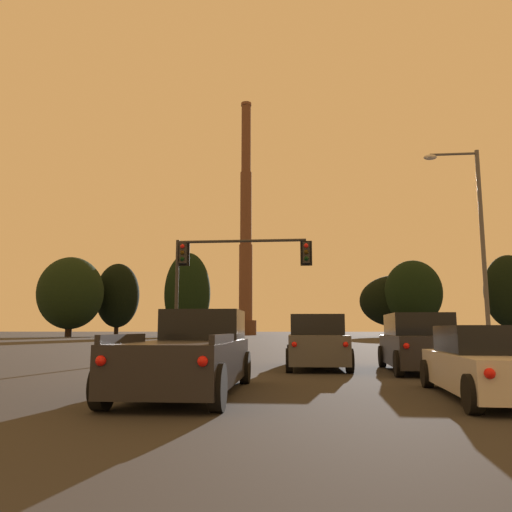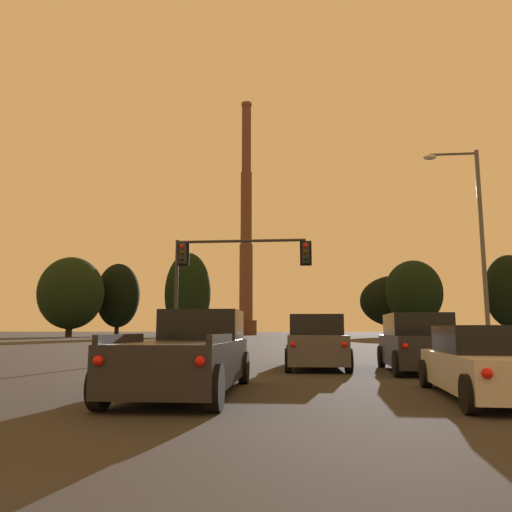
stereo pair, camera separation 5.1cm
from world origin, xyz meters
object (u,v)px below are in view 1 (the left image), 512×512
Objects in this scene: pickup_truck_left_lane_second at (192,355)px; suv_center_lane_front at (316,342)px; traffic_light_overhead_left at (223,265)px; suv_right_lane_front at (418,343)px; sedan_right_lane_second at (490,364)px; street_lamp at (475,232)px; smokestack at (246,241)px.

suv_center_lane_front reaches higher than pickup_truck_left_lane_second.
suv_right_lane_front is at bearing -44.51° from traffic_light_overhead_left.
pickup_truck_left_lane_second is 6.12m from sedan_right_lane_second.
suv_right_lane_front is 8.52m from pickup_truck_left_lane_second.
suv_right_lane_front is 3.48m from suv_center_lane_front.
traffic_light_overhead_left is at bearing 121.57° from sedan_right_lane_second.
street_lamp is (12.14, -0.21, 1.42)m from traffic_light_overhead_left.
traffic_light_overhead_left is 95.81m from smokestack.
suv_center_lane_front is at bearing -55.05° from traffic_light_overhead_left.
suv_center_lane_front is at bearing 161.17° from suv_right_lane_front.
smokestack is at bearing 102.03° from sedan_right_lane_second.
street_lamp is (7.69, 6.15, 5.04)m from suv_center_lane_front.
traffic_light_overhead_left reaches higher than pickup_truck_left_lane_second.
smokestack is (-11.77, 107.05, 21.84)m from pickup_truck_left_lane_second.
street_lamp is at bearing 50.63° from pickup_truck_left_lane_second.
street_lamp reaches higher than sedan_right_lane_second.
pickup_truck_left_lane_second is at bearing -128.34° from street_lamp.
traffic_light_overhead_left is 12.22m from street_lamp.
smokestack is (-14.60, 99.89, 21.75)m from suv_center_lane_front.
sedan_right_lane_second is 8.24m from suv_center_lane_front.
suv_right_lane_front is 104.95m from smokestack.
sedan_right_lane_second is at bearing -107.89° from street_lamp.
smokestack is at bearing 103.38° from street_lamp.
pickup_truck_left_lane_second is at bearing -113.17° from suv_center_lane_front.
traffic_light_overhead_left is 0.12× the size of smokestack.
traffic_light_overhead_left is at bearing 137.08° from suv_right_lane_front.
suv_center_lane_front is (-3.27, 7.56, 0.23)m from sedan_right_lane_second.
suv_right_lane_front is at bearing -21.97° from suv_center_lane_front.
street_lamp is (10.53, 13.31, 5.13)m from pickup_truck_left_lane_second.
pickup_truck_left_lane_second is 7.70m from suv_center_lane_front.
smokestack is (-17.87, 107.46, 21.98)m from sedan_right_lane_second.
suv_center_lane_front is 0.09× the size of smokestack.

